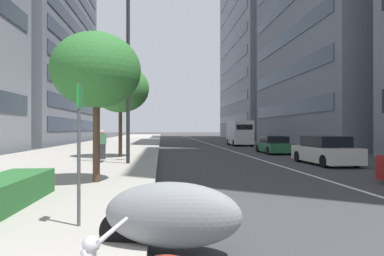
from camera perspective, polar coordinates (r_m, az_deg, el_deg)
name	(u,v)px	position (r m, az deg, el deg)	size (l,w,h in m)	color
sidewalk_right_plaza	(106,148)	(33.13, -14.42, -3.26)	(160.00, 10.15, 0.15)	#A39E93
lane_centre_stripe	(214,145)	(38.17, 3.72, -2.96)	(110.00, 0.16, 0.01)	silver
motorcycle_under_tarp	(171,215)	(5.10, -3.58, -14.54)	(1.27, 2.18, 1.06)	gray
car_lead_in_lane	(325,151)	(18.89, 21.68, -3.66)	(4.40, 1.99, 1.48)	beige
car_far_down_avenue	(274,145)	(26.37, 13.69, -2.86)	(4.47, 1.94, 1.32)	#236038
delivery_van_ahead	(239,132)	(38.22, 8.07, -0.75)	(5.19, 2.24, 2.77)	silver
parking_sign_by_curb	(79,140)	(6.19, -18.64, -1.90)	(0.32, 0.06, 2.50)	#47494C
street_lamp_with_banners	(136,58)	(17.23, -9.56, 11.62)	(1.26, 2.68, 8.79)	#232326
street_tree_near_plaza_corner	(96,71)	(11.32, -15.93, 9.34)	(2.83, 2.83, 4.78)	#473323
street_tree_mid_sidewalk	(120,88)	(21.25, -12.08, 6.60)	(3.52, 3.52, 5.72)	#473323
pedestrian_on_plaza	(102,144)	(19.64, -15.03, -2.71)	(0.44, 0.48, 1.65)	#2D2D33
office_tower_far_left_down_avenue	(282,20)	(73.54, 15.02, 17.31)	(27.27, 20.58, 47.94)	gray
office_tower_far_right_block	(6,30)	(52.74, -29.10, 14.30)	(27.03, 18.78, 30.06)	slate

